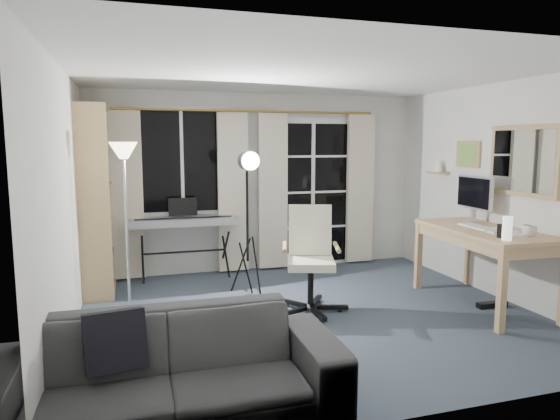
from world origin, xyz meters
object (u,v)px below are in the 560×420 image
object	(u,v)px
desk	(485,238)
monitor	(474,194)
bookshelf	(93,205)
office_chair	(310,248)
keyboard_piano	(184,223)
mug	(529,229)
studio_light	(248,178)
sofa	(167,353)
torchiere_lamp	(124,176)

from	to	relation	value
desk	monitor	distance (m)	0.65
bookshelf	office_chair	size ratio (longest dim) A/B	1.98
keyboard_piano	desk	distance (m)	3.53
keyboard_piano	mug	bearing A→B (deg)	-37.66
studio_light	desk	bearing A→B (deg)	-34.50
monitor	sofa	distance (m)	4.07
keyboard_piano	sofa	world-z (taller)	keyboard_piano
office_chair	desk	xyz separation A→B (m)	(1.80, -0.45, 0.09)
bookshelf	torchiere_lamp	bearing A→B (deg)	-67.58
monitor	bookshelf	bearing A→B (deg)	165.16
sofa	office_chair	bearing A→B (deg)	48.56
torchiere_lamp	mug	size ratio (longest dim) A/B	12.71
office_chair	sofa	distance (m)	2.38
office_chair	desk	world-z (taller)	office_chair
office_chair	sofa	xyz separation A→B (m)	(-1.60, -1.76, -0.21)
studio_light	mug	distance (m)	2.93
bookshelf	studio_light	world-z (taller)	bookshelf
keyboard_piano	monitor	world-z (taller)	monitor
bookshelf	office_chair	bearing A→B (deg)	-30.77
bookshelf	sofa	xyz separation A→B (m)	(0.61, -3.06, -0.59)
torchiere_lamp	monitor	world-z (taller)	torchiere_lamp
monitor	sofa	world-z (taller)	monitor
bookshelf	sofa	size ratio (longest dim) A/B	0.98
torchiere_lamp	desk	xyz separation A→B (m)	(3.63, -0.86, -0.67)
studio_light	mug	xyz separation A→B (m)	(2.40, -1.62, -0.44)
monitor	torchiere_lamp	bearing A→B (deg)	176.30
bookshelf	mug	size ratio (longest dim) A/B	15.72
desk	mug	distance (m)	0.54
bookshelf	office_chair	world-z (taller)	bookshelf
keyboard_piano	studio_light	xyz separation A→B (m)	(0.65, -0.83, 0.61)
studio_light	mug	world-z (taller)	studio_light
office_chair	torchiere_lamp	bearing A→B (deg)	-175.06
studio_light	office_chair	world-z (taller)	studio_light
office_chair	monitor	bearing A→B (deg)	17.33
torchiere_lamp	studio_light	world-z (taller)	torchiere_lamp
studio_light	sofa	bearing A→B (deg)	-123.07
bookshelf	desk	distance (m)	4.38
bookshelf	studio_light	bearing A→B (deg)	-20.78
keyboard_piano	studio_light	bearing A→B (deg)	-50.96
keyboard_piano	office_chair	world-z (taller)	office_chair
studio_light	sofa	world-z (taller)	studio_light
bookshelf	keyboard_piano	size ratio (longest dim) A/B	1.60
torchiere_lamp	mug	xyz separation A→B (m)	(3.73, -1.36, -0.50)
sofa	monitor	bearing A→B (deg)	26.85
bookshelf	desk	xyz separation A→B (m)	(4.01, -1.75, -0.29)
torchiere_lamp	sofa	xyz separation A→B (m)	(0.23, -2.16, -0.97)
studio_light	torchiere_lamp	bearing A→B (deg)	-177.72
torchiere_lamp	desk	bearing A→B (deg)	-13.28
torchiere_lamp	keyboard_piano	size ratio (longest dim) A/B	1.29
keyboard_piano	torchiere_lamp	bearing A→B (deg)	-121.19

